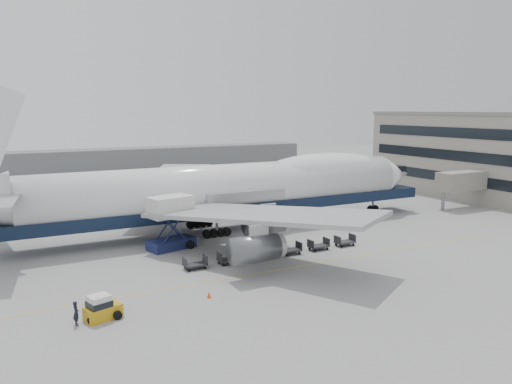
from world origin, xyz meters
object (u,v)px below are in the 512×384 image
catering_truck (171,220)px  baggage_tug (102,308)px  ground_worker (76,313)px  airliner (233,188)px

catering_truck → baggage_tug: bearing=-137.8°
baggage_tug → ground_worker: bearing=168.4°
catering_truck → ground_worker: size_ratio=3.31×
catering_truck → ground_worker: catering_truck is taller
catering_truck → baggage_tug: catering_truck is taller
airliner → ground_worker: airliner is taller
ground_worker → baggage_tug: bearing=-91.6°
airliner → ground_worker: size_ratio=35.82×
baggage_tug → airliner: bearing=29.0°
airliner → catering_truck: (-10.41, -5.34, -2.17)m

